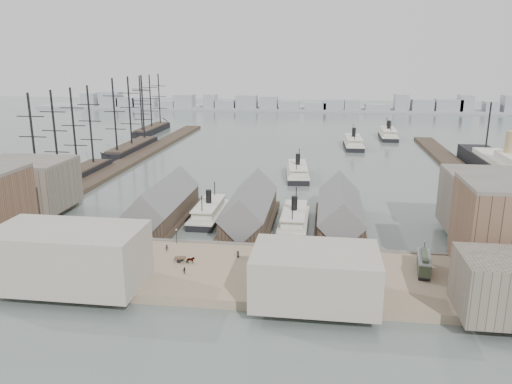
# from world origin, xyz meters

# --- Properties ---
(ground) EXTENTS (900.00, 900.00, 0.00)m
(ground) POSITION_xyz_m (0.00, 0.00, 0.00)
(ground) COLOR #4C5855
(ground) RESTS_ON ground
(quay) EXTENTS (180.00, 30.00, 2.00)m
(quay) POSITION_xyz_m (0.00, -20.00, 1.00)
(quay) COLOR #7A6952
(quay) RESTS_ON ground
(seawall) EXTENTS (180.00, 1.20, 2.30)m
(seawall) POSITION_xyz_m (0.00, -5.20, 1.15)
(seawall) COLOR #59544C
(seawall) RESTS_ON ground
(west_wharf) EXTENTS (10.00, 220.00, 1.60)m
(west_wharf) POSITION_xyz_m (-68.00, 100.00, 0.80)
(west_wharf) COLOR #2D231C
(west_wharf) RESTS_ON ground
(east_wharf) EXTENTS (10.00, 180.00, 1.60)m
(east_wharf) POSITION_xyz_m (78.00, 90.00, 0.80)
(east_wharf) COLOR #2D231C
(east_wharf) RESTS_ON ground
(ferry_shed_west) EXTENTS (14.00, 42.00, 12.60)m
(ferry_shed_west) POSITION_xyz_m (-26.00, 16.88, 4.64)
(ferry_shed_west) COLOR #2D231C
(ferry_shed_west) RESTS_ON ground
(ferry_shed_center) EXTENTS (14.00, 42.00, 12.60)m
(ferry_shed_center) POSITION_xyz_m (0.00, 16.88, 4.64)
(ferry_shed_center) COLOR #2D231C
(ferry_shed_center) RESTS_ON ground
(ferry_shed_east) EXTENTS (14.00, 42.00, 12.60)m
(ferry_shed_east) POSITION_xyz_m (26.00, 16.88, 4.64)
(ferry_shed_east) COLOR #2D231C
(ferry_shed_east) RESTS_ON ground
(warehouse_west_back) EXTENTS (26.00, 20.00, 14.00)m
(warehouse_west_back) POSITION_xyz_m (-70.00, 18.00, 9.00)
(warehouse_west_back) COLOR #60564C
(warehouse_west_back) RESTS_ON west_land
(warehouse_east_back) EXTENTS (28.00, 20.00, 15.00)m
(warehouse_east_back) POSITION_xyz_m (68.00, 15.00, 9.50)
(warehouse_east_back) COLOR #60564C
(warehouse_east_back) RESTS_ON east_land
(street_bldg_center) EXTENTS (24.00, 16.00, 10.00)m
(street_bldg_center) POSITION_xyz_m (20.00, -32.00, 7.00)
(street_bldg_center) COLOR gray
(street_bldg_center) RESTS_ON quay
(street_bldg_west) EXTENTS (30.00, 16.00, 12.00)m
(street_bldg_west) POSITION_xyz_m (-30.00, -32.00, 8.00)
(street_bldg_west) COLOR gray
(street_bldg_west) RESTS_ON quay
(street_bldg_east) EXTENTS (18.00, 14.00, 11.00)m
(street_bldg_east) POSITION_xyz_m (55.00, -33.00, 7.50)
(street_bldg_east) COLOR #60564C
(street_bldg_east) RESTS_ON quay
(lamp_post_far_w) EXTENTS (0.44, 0.44, 3.92)m
(lamp_post_far_w) POSITION_xyz_m (-45.00, -7.00, 4.71)
(lamp_post_far_w) COLOR black
(lamp_post_far_w) RESTS_ON quay
(lamp_post_near_w) EXTENTS (0.44, 0.44, 3.92)m
(lamp_post_near_w) POSITION_xyz_m (-15.00, -7.00, 4.71)
(lamp_post_near_w) COLOR black
(lamp_post_near_w) RESTS_ON quay
(lamp_post_near_e) EXTENTS (0.44, 0.44, 3.92)m
(lamp_post_near_e) POSITION_xyz_m (15.00, -7.00, 4.71)
(lamp_post_near_e) COLOR black
(lamp_post_near_e) RESTS_ON quay
(lamp_post_far_e) EXTENTS (0.44, 0.44, 3.92)m
(lamp_post_far_e) POSITION_xyz_m (45.00, -7.00, 4.71)
(lamp_post_far_e) COLOR black
(lamp_post_far_e) RESTS_ON quay
(far_shore) EXTENTS (500.00, 40.00, 15.72)m
(far_shore) POSITION_xyz_m (-2.07, 334.14, 3.91)
(far_shore) COLOR gray
(far_shore) RESTS_ON ground
(ferry_docked_west) EXTENTS (7.83, 26.11, 9.33)m
(ferry_docked_west) POSITION_xyz_m (-13.00, 20.08, 2.19)
(ferry_docked_west) COLOR black
(ferry_docked_west) RESTS_ON ground
(ferry_docked_east) EXTENTS (7.97, 26.57, 9.49)m
(ferry_docked_east) POSITION_xyz_m (13.00, 16.08, 2.22)
(ferry_docked_east) COLOR black
(ferry_docked_east) RESTS_ON ground
(ferry_open_near) EXTENTS (11.15, 29.28, 10.22)m
(ferry_open_near) POSITION_xyz_m (10.58, 76.57, 2.40)
(ferry_open_near) COLOR black
(ferry_open_near) RESTS_ON ground
(ferry_open_mid) EXTENTS (10.50, 31.67, 11.20)m
(ferry_open_mid) POSITION_xyz_m (36.34, 149.03, 2.62)
(ferry_open_mid) COLOR black
(ferry_open_mid) RESTS_ON ground
(ferry_open_far) EXTENTS (9.91, 31.76, 11.30)m
(ferry_open_far) POSITION_xyz_m (58.39, 182.56, 2.65)
(ferry_open_far) COLOR black
(ferry_open_far) RESTS_ON ground
(sailing_ship_near) EXTENTS (8.75, 60.30, 35.99)m
(sailing_ship_near) POSITION_xyz_m (-76.15, 54.67, 2.64)
(sailing_ship_near) COLOR black
(sailing_ship_near) RESTS_ON ground
(sailing_ship_mid) EXTENTS (9.20, 53.13, 37.80)m
(sailing_ship_mid) POSITION_xyz_m (-76.81, 120.99, 2.71)
(sailing_ship_mid) COLOR black
(sailing_ship_mid) RESTS_ON ground
(sailing_ship_far) EXTENTS (8.83, 49.05, 36.29)m
(sailing_ship_far) POSITION_xyz_m (-89.02, 186.28, 2.62)
(sailing_ship_far) COLOR black
(sailing_ship_far) RESTS_ON ground
(ocean_steamer) EXTENTS (13.59, 99.32, 19.86)m
(ocean_steamer) POSITION_xyz_m (92.00, 80.29, 4.27)
(ocean_steamer) COLOR black
(ocean_steamer) RESTS_ON ground
(tram) EXTENTS (4.04, 10.65, 3.69)m
(tram) POSITION_xyz_m (43.23, -16.21, 3.89)
(tram) COLOR black
(tram) RESTS_ON quay
(horse_cart_left) EXTENTS (4.59, 3.70, 1.55)m
(horse_cart_left) POSITION_xyz_m (-45.64, -12.04, 2.80)
(horse_cart_left) COLOR black
(horse_cart_left) RESTS_ON quay
(horse_cart_center) EXTENTS (5.01, 2.21, 1.64)m
(horse_cart_center) POSITION_xyz_m (-9.02, -18.48, 2.83)
(horse_cart_center) COLOR black
(horse_cart_center) RESTS_ON quay
(horse_cart_right) EXTENTS (4.75, 3.06, 1.48)m
(horse_cart_right) POSITION_xyz_m (25.60, -22.25, 2.77)
(horse_cart_right) COLOR black
(horse_cart_right) RESTS_ON quay
(pedestrian_0) EXTENTS (0.50, 0.65, 1.68)m
(pedestrian_0) POSITION_xyz_m (-45.35, -9.42, 2.84)
(pedestrian_0) COLOR black
(pedestrian_0) RESTS_ON quay
(pedestrian_1) EXTENTS (1.12, 1.07, 1.82)m
(pedestrian_1) POSITION_xyz_m (-34.12, -20.59, 2.91)
(pedestrian_1) COLOR black
(pedestrian_1) RESTS_ON quay
(pedestrian_2) EXTENTS (1.11, 0.75, 1.60)m
(pedestrian_2) POSITION_xyz_m (-15.91, -12.07, 2.80)
(pedestrian_2) COLOR black
(pedestrian_2) RESTS_ON quay
(pedestrian_3) EXTENTS (0.86, 0.97, 1.58)m
(pedestrian_3) POSITION_xyz_m (-8.17, -24.10, 2.79)
(pedestrian_3) COLOR black
(pedestrian_3) RESTS_ON quay
(pedestrian_4) EXTENTS (0.95, 0.84, 1.64)m
(pedestrian_4) POSITION_xyz_m (1.77, -13.62, 2.82)
(pedestrian_4) COLOR black
(pedestrian_4) RESTS_ON quay
(pedestrian_5) EXTENTS (0.68, 0.73, 1.63)m
(pedestrian_5) POSITION_xyz_m (13.48, -18.09, 2.81)
(pedestrian_5) COLOR black
(pedestrian_5) RESTS_ON quay
(pedestrian_6) EXTENTS (0.99, 1.00, 1.62)m
(pedestrian_6) POSITION_xyz_m (21.10, -8.00, 2.81)
(pedestrian_6) COLOR black
(pedestrian_6) RESTS_ON quay
(pedestrian_7) EXTENTS (1.17, 0.73, 1.75)m
(pedestrian_7) POSITION_xyz_m (29.75, -21.49, 2.87)
(pedestrian_7) COLOR black
(pedestrian_7) RESTS_ON quay
(pedestrian_8) EXTENTS (1.03, 0.64, 1.64)m
(pedestrian_8) POSITION_xyz_m (34.11, -9.62, 2.82)
(pedestrian_8) COLOR black
(pedestrian_8) RESTS_ON quay
(pedestrian_9) EXTENTS (0.98, 0.90, 1.68)m
(pedestrian_9) POSITION_xyz_m (50.40, -22.60, 2.84)
(pedestrian_9) COLOR black
(pedestrian_9) RESTS_ON quay
(pedestrian_10) EXTENTS (1.04, 0.58, 1.68)m
(pedestrian_10) POSITION_xyz_m (23.30, -15.44, 2.84)
(pedestrian_10) COLOR black
(pedestrian_10) RESTS_ON quay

